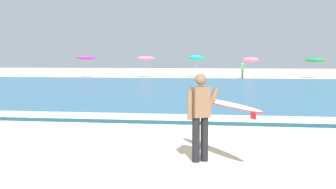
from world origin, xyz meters
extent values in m
plane|color=beige|center=(0.00, 0.00, 0.00)|extent=(160.00, 160.00, 0.00)
cube|color=teal|center=(0.00, 19.50, 0.07)|extent=(120.00, 28.00, 0.14)
cube|color=white|center=(0.00, 6.10, 0.15)|extent=(120.00, 1.44, 0.01)
cylinder|color=black|center=(2.35, 0.94, 0.44)|extent=(0.15, 0.15, 0.88)
cylinder|color=black|center=(2.50, 1.04, 0.44)|extent=(0.15, 0.15, 0.88)
cube|color=brown|center=(2.42, 0.99, 1.18)|extent=(0.40, 0.37, 0.60)
sphere|color=brown|center=(2.42, 0.99, 1.62)|extent=(0.22, 0.22, 0.22)
cylinder|color=brown|center=(2.23, 0.86, 1.13)|extent=(0.10, 0.10, 0.58)
cylinder|color=brown|center=(2.64, 1.15, 1.20)|extent=(0.32, 0.25, 0.51)
ellipsoid|color=white|center=(2.86, 1.26, 1.13)|extent=(1.61, 2.30, 0.14)
ellipsoid|color=red|center=(2.86, 1.26, 1.11)|extent=(1.69, 2.40, 0.10)
cube|color=red|center=(3.40, 0.40, 1.01)|extent=(0.09, 0.13, 0.14)
cylinder|color=beige|center=(-12.62, 37.33, 1.02)|extent=(0.05, 0.05, 2.04)
ellipsoid|color=purple|center=(-12.62, 37.33, 2.10)|extent=(2.15, 2.17, 0.55)
cylinder|color=beige|center=(-5.96, 37.46, 1.02)|extent=(0.05, 0.05, 2.03)
ellipsoid|color=pink|center=(-5.96, 37.46, 2.10)|extent=(1.95, 1.97, 0.50)
cylinder|color=beige|center=(-0.59, 38.44, 1.01)|extent=(0.05, 0.05, 2.02)
ellipsoid|color=#19ADB2|center=(-0.59, 38.44, 2.11)|extent=(1.76, 1.80, 0.72)
cylinder|color=beige|center=(5.25, 38.38, 0.91)|extent=(0.05, 0.05, 1.81)
ellipsoid|color=pink|center=(5.25, 38.38, 1.90)|extent=(1.73, 1.74, 0.63)
cylinder|color=beige|center=(11.93, 38.51, 0.90)|extent=(0.05, 0.05, 1.81)
ellipsoid|color=#23844C|center=(11.93, 38.51, 1.89)|extent=(2.13, 2.14, 0.57)
cylinder|color=#383842|center=(4.37, 36.49, 0.42)|extent=(0.20, 0.20, 0.84)
cube|color=#338C4C|center=(4.37, 36.49, 1.11)|extent=(0.32, 0.20, 0.54)
sphere|color=beige|center=(4.37, 36.49, 1.48)|extent=(0.20, 0.20, 0.20)
camera|label=1|loc=(2.96, -7.11, 2.02)|focal=44.72mm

